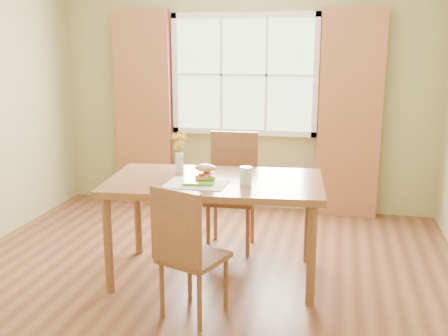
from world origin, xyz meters
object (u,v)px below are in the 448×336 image
flower_vase (179,149)px  dining_table (215,190)px  chair_far (233,185)px  chair_near (186,248)px  croissant_sandwich (206,173)px  water_glass (246,176)px

flower_vase → dining_table: bearing=-25.4°
flower_vase → chair_far: bearing=59.2°
chair_near → flower_vase: size_ratio=2.87×
dining_table → chair_near: bearing=-97.5°
dining_table → chair_near: size_ratio=1.85×
chair_near → chair_far: bearing=109.6°
croissant_sandwich → water_glass: size_ratio=1.33×
chair_far → croissant_sandwich: bearing=-95.6°
dining_table → water_glass: size_ratio=12.71×
flower_vase → croissant_sandwich: bearing=-43.5°
chair_near → croissant_sandwich: bearing=112.1°
chair_far → flower_vase: flower_vase is taller
chair_far → flower_vase: size_ratio=3.21×
dining_table → croissant_sandwich: (-0.04, -0.12, 0.16)m
water_glass → chair_far: bearing=108.1°
chair_far → water_glass: 0.90m
croissant_sandwich → flower_vase: 0.42m
chair_far → water_glass: bearing=-74.8°
chair_far → flower_vase: 0.77m
water_glass → dining_table: bearing=158.8°
chair_far → water_glass: size_ratio=7.71×
croissant_sandwich → water_glass: croissant_sandwich is taller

